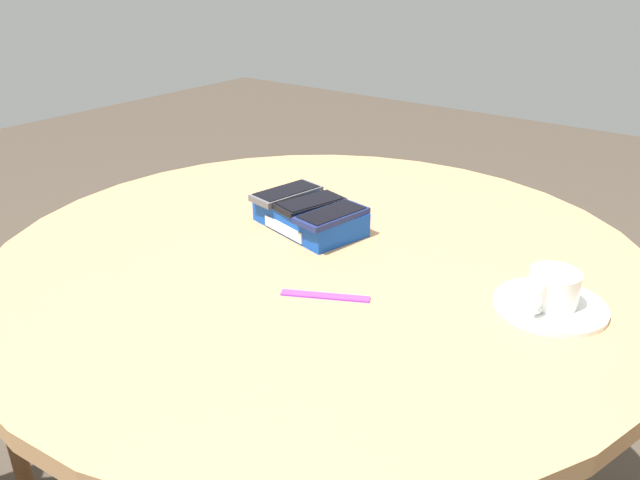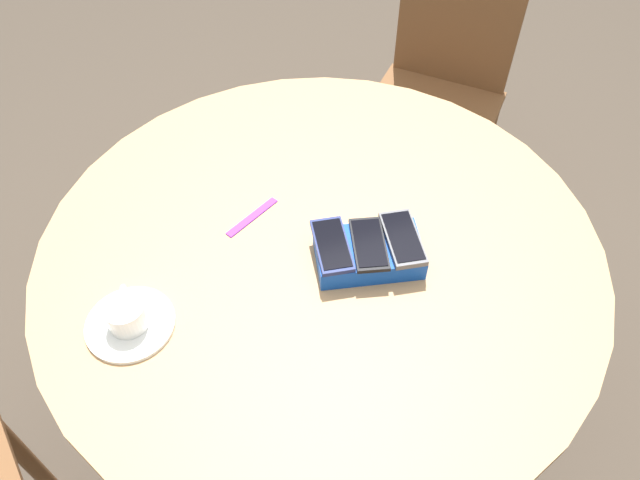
{
  "view_description": "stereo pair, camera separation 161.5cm",
  "coord_description": "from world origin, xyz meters",
  "px_view_note": "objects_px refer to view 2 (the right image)",
  "views": [
    {
      "loc": [
        0.59,
        -0.78,
        1.18
      ],
      "look_at": [
        0.0,
        0.0,
        0.73
      ],
      "focal_mm": 35.0,
      "sensor_mm": 36.0,
      "label": 1
    },
    {
      "loc": [
        0.28,
        0.73,
        1.67
      ],
      "look_at": [
        0.0,
        0.0,
        0.73
      ],
      "focal_mm": 35.0,
      "sensor_mm": 36.0,
      "label": 2
    }
  ],
  "objects_px": {
    "saucer": "(130,324)",
    "coffee_cup": "(126,313)",
    "phone_black": "(369,244)",
    "chair_far_side": "(436,101)",
    "phone_gray": "(403,238)",
    "phone_box": "(369,253)",
    "phone_navy": "(332,245)",
    "round_table": "(320,278)",
    "lanyard_strap": "(252,217)"
  },
  "relations": [
    {
      "from": "saucer",
      "to": "lanyard_strap",
      "type": "relative_size",
      "value": 1.19
    },
    {
      "from": "phone_box",
      "to": "lanyard_strap",
      "type": "height_order",
      "value": "phone_box"
    },
    {
      "from": "phone_box",
      "to": "phone_navy",
      "type": "distance_m",
      "value": 0.08
    },
    {
      "from": "phone_box",
      "to": "coffee_cup",
      "type": "relative_size",
      "value": 2.25
    },
    {
      "from": "phone_box",
      "to": "phone_gray",
      "type": "distance_m",
      "value": 0.07
    },
    {
      "from": "phone_gray",
      "to": "phone_black",
      "type": "height_order",
      "value": "phone_gray"
    },
    {
      "from": "phone_navy",
      "to": "phone_gray",
      "type": "bearing_deg",
      "value": 165.82
    },
    {
      "from": "phone_black",
      "to": "phone_box",
      "type": "bearing_deg",
      "value": -164.66
    },
    {
      "from": "chair_far_side",
      "to": "lanyard_strap",
      "type": "bearing_deg",
      "value": 34.24
    },
    {
      "from": "saucer",
      "to": "coffee_cup",
      "type": "relative_size",
      "value": 1.61
    },
    {
      "from": "phone_black",
      "to": "lanyard_strap",
      "type": "distance_m",
      "value": 0.26
    },
    {
      "from": "phone_black",
      "to": "saucer",
      "type": "xyz_separation_m",
      "value": [
        0.46,
        -0.02,
        -0.05
      ]
    },
    {
      "from": "saucer",
      "to": "coffee_cup",
      "type": "distance_m",
      "value": 0.03
    },
    {
      "from": "phone_gray",
      "to": "chair_far_side",
      "type": "height_order",
      "value": "chair_far_side"
    },
    {
      "from": "phone_gray",
      "to": "phone_black",
      "type": "distance_m",
      "value": 0.07
    },
    {
      "from": "phone_gray",
      "to": "phone_box",
      "type": "bearing_deg",
      "value": -9.9
    },
    {
      "from": "phone_black",
      "to": "chair_far_side",
      "type": "xyz_separation_m",
      "value": [
        -0.56,
        -0.69,
        -0.32
      ]
    },
    {
      "from": "round_table",
      "to": "phone_black",
      "type": "xyz_separation_m",
      "value": [
        -0.07,
        0.07,
        0.16
      ]
    },
    {
      "from": "phone_navy",
      "to": "phone_box",
      "type": "bearing_deg",
      "value": 161.88
    },
    {
      "from": "round_table",
      "to": "saucer",
      "type": "relative_size",
      "value": 7.02
    },
    {
      "from": "phone_box",
      "to": "phone_gray",
      "type": "bearing_deg",
      "value": 170.1
    },
    {
      "from": "phone_black",
      "to": "coffee_cup",
      "type": "height_order",
      "value": "coffee_cup"
    },
    {
      "from": "phone_box",
      "to": "phone_black",
      "type": "distance_m",
      "value": 0.03
    },
    {
      "from": "phone_navy",
      "to": "coffee_cup",
      "type": "bearing_deg",
      "value": 0.17
    },
    {
      "from": "phone_black",
      "to": "phone_navy",
      "type": "height_order",
      "value": "same"
    },
    {
      "from": "phone_box",
      "to": "chair_far_side",
      "type": "xyz_separation_m",
      "value": [
        -0.56,
        -0.69,
        -0.29
      ]
    },
    {
      "from": "round_table",
      "to": "phone_box",
      "type": "relative_size",
      "value": 5.02
    },
    {
      "from": "phone_box",
      "to": "phone_navy",
      "type": "height_order",
      "value": "phone_navy"
    },
    {
      "from": "phone_navy",
      "to": "coffee_cup",
      "type": "height_order",
      "value": "coffee_cup"
    },
    {
      "from": "phone_box",
      "to": "phone_black",
      "type": "xyz_separation_m",
      "value": [
        0.0,
        0.0,
        0.03
      ]
    },
    {
      "from": "phone_box",
      "to": "chair_far_side",
      "type": "distance_m",
      "value": 0.94
    },
    {
      "from": "phone_box",
      "to": "phone_navy",
      "type": "bearing_deg",
      "value": -18.12
    },
    {
      "from": "chair_far_side",
      "to": "saucer",
      "type": "bearing_deg",
      "value": 33.46
    },
    {
      "from": "chair_far_side",
      "to": "phone_navy",
      "type": "bearing_deg",
      "value": 46.82
    },
    {
      "from": "phone_box",
      "to": "lanyard_strap",
      "type": "relative_size",
      "value": 1.67
    },
    {
      "from": "round_table",
      "to": "coffee_cup",
      "type": "height_order",
      "value": "coffee_cup"
    },
    {
      "from": "round_table",
      "to": "chair_far_side",
      "type": "height_order",
      "value": "chair_far_side"
    },
    {
      "from": "phone_box",
      "to": "saucer",
      "type": "height_order",
      "value": "phone_box"
    },
    {
      "from": "phone_black",
      "to": "chair_far_side",
      "type": "height_order",
      "value": "chair_far_side"
    },
    {
      "from": "phone_gray",
      "to": "chair_far_side",
      "type": "relative_size",
      "value": 0.17
    },
    {
      "from": "phone_gray",
      "to": "phone_navy",
      "type": "bearing_deg",
      "value": -14.18
    },
    {
      "from": "phone_gray",
      "to": "lanyard_strap",
      "type": "relative_size",
      "value": 1.08
    },
    {
      "from": "round_table",
      "to": "phone_gray",
      "type": "distance_m",
      "value": 0.22
    },
    {
      "from": "phone_box",
      "to": "saucer",
      "type": "relative_size",
      "value": 1.4
    },
    {
      "from": "phone_box",
      "to": "saucer",
      "type": "xyz_separation_m",
      "value": [
        0.46,
        -0.02,
        -0.02
      ]
    },
    {
      "from": "phone_box",
      "to": "chair_far_side",
      "type": "relative_size",
      "value": 0.27
    },
    {
      "from": "round_table",
      "to": "chair_far_side",
      "type": "distance_m",
      "value": 0.91
    },
    {
      "from": "phone_navy",
      "to": "coffee_cup",
      "type": "xyz_separation_m",
      "value": [
        0.39,
        0.0,
        -0.02
      ]
    },
    {
      "from": "round_table",
      "to": "coffee_cup",
      "type": "relative_size",
      "value": 11.32
    },
    {
      "from": "lanyard_strap",
      "to": "phone_black",
      "type": "bearing_deg",
      "value": 132.91
    }
  ]
}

